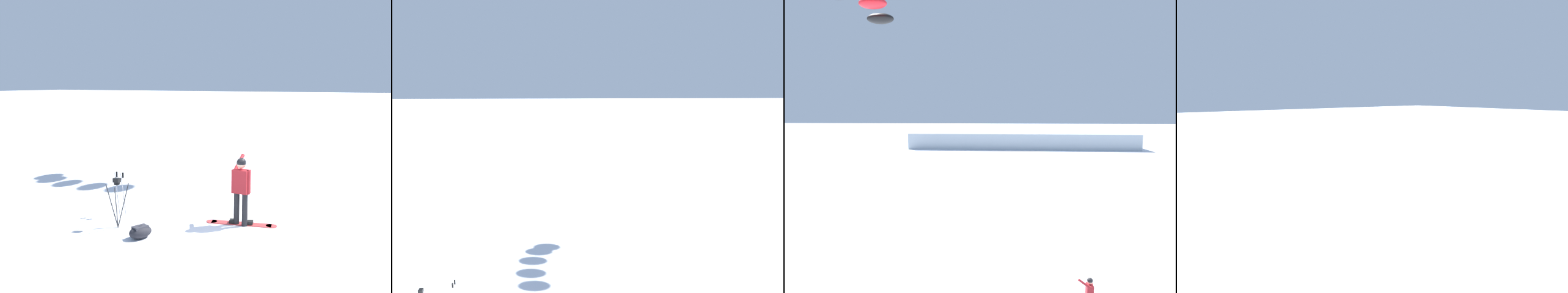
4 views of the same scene
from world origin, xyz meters
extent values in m
plane|color=white|center=(0.00, 0.00, 0.00)|extent=(300.00, 300.00, 0.00)
cylinder|color=black|center=(0.68, 0.34, 0.41)|extent=(0.14, 0.14, 0.82)
cylinder|color=black|center=(0.66, 0.12, 0.41)|extent=(0.14, 0.14, 0.82)
cube|color=maroon|center=(0.67, 0.23, 1.10)|extent=(0.29, 0.42, 0.58)
sphere|color=tan|center=(0.67, 0.23, 1.53)|extent=(0.22, 0.22, 0.22)
sphere|color=black|center=(0.67, 0.23, 1.56)|extent=(0.23, 0.23, 0.23)
cylinder|color=maroon|center=(0.93, 0.39, 1.50)|extent=(0.53, 0.13, 0.41)
cylinder|color=maroon|center=(0.63, 0.03, 1.10)|extent=(0.09, 0.09, 0.58)
cube|color=#B23333|center=(0.75, 0.24, 0.01)|extent=(0.60, 1.51, 0.02)
cylinder|color=#B23333|center=(0.58, 0.96, 0.01)|extent=(0.27, 0.27, 0.02)
cylinder|color=#B23333|center=(0.92, -0.48, 0.01)|extent=(0.27, 0.27, 0.02)
cube|color=black|center=(0.70, 0.45, 0.06)|extent=(0.23, 0.18, 0.08)
cube|color=black|center=(0.80, 0.02, 0.06)|extent=(0.23, 0.18, 0.08)
ellipsoid|color=black|center=(-1.18, 1.93, 0.14)|extent=(0.66, 0.55, 0.29)
cube|color=#2C2C33|center=(-1.18, 1.93, 0.25)|extent=(0.39, 0.33, 0.08)
cylinder|color=#262628|center=(-0.84, 2.96, 0.53)|extent=(0.08, 0.32, 1.07)
cylinder|color=#262628|center=(-0.95, 2.75, 0.53)|extent=(0.30, 0.16, 1.07)
cylinder|color=#262628|center=(-0.69, 2.74, 0.53)|extent=(0.28, 0.19, 1.07)
cube|color=black|center=(-0.82, 2.82, 1.09)|extent=(0.10, 0.10, 0.06)
cube|color=black|center=(-0.82, 2.82, 1.17)|extent=(0.12, 0.16, 0.10)
cylinder|color=gray|center=(0.01, 3.44, 0.58)|extent=(0.19, 0.02, 1.15)
cylinder|color=black|center=(0.01, 3.44, 1.09)|extent=(0.05, 0.05, 0.14)
cylinder|color=gray|center=(0.00, 3.24, 0.58)|extent=(0.19, 0.04, 1.15)
cylinder|color=black|center=(0.00, 3.24, 1.09)|extent=(0.05, 0.05, 0.14)
camera|label=1|loc=(-8.88, -3.32, 3.47)|focal=39.35mm
camera|label=2|loc=(3.62, -8.66, 7.42)|focal=37.28mm
camera|label=3|loc=(4.53, 13.00, 8.58)|focal=30.35mm
camera|label=4|loc=(-1.23, 5.34, 7.51)|focal=32.46mm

